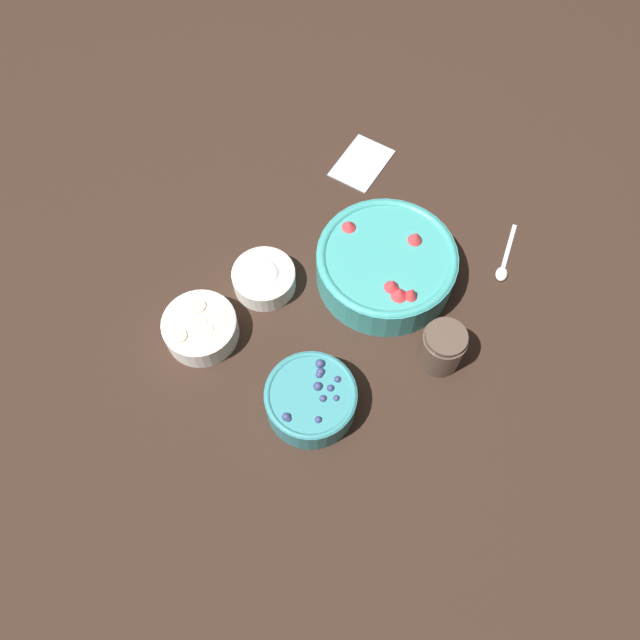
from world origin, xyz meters
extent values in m
plane|color=black|center=(0.00, 0.00, 0.00)|extent=(4.00, 4.00, 0.00)
cylinder|color=teal|center=(0.11, -0.03, 0.04)|extent=(0.26, 0.26, 0.07)
torus|color=teal|center=(0.11, -0.03, 0.07)|extent=(0.26, 0.26, 0.02)
cylinder|color=red|center=(0.11, -0.03, 0.06)|extent=(0.20, 0.20, 0.02)
cone|color=red|center=(0.06, -0.07, 0.08)|extent=(0.04, 0.04, 0.03)
cone|color=red|center=(0.12, 0.07, 0.08)|extent=(0.04, 0.04, 0.02)
cone|color=red|center=(0.06, -0.10, 0.08)|extent=(0.03, 0.03, 0.03)
cone|color=red|center=(0.05, -0.09, 0.08)|extent=(0.05, 0.05, 0.02)
cone|color=red|center=(0.16, -0.05, 0.08)|extent=(0.04, 0.04, 0.03)
cylinder|color=teal|center=(-0.18, -0.07, 0.03)|extent=(0.15, 0.15, 0.06)
torus|color=teal|center=(-0.18, -0.07, 0.06)|extent=(0.15, 0.15, 0.01)
cylinder|color=navy|center=(-0.18, -0.07, 0.05)|extent=(0.12, 0.12, 0.02)
sphere|color=navy|center=(-0.15, -0.06, 0.06)|extent=(0.01, 0.01, 0.01)
sphere|color=navy|center=(-0.16, -0.07, 0.06)|extent=(0.01, 0.01, 0.01)
sphere|color=navy|center=(-0.21, -0.10, 0.06)|extent=(0.01, 0.01, 0.01)
sphere|color=navy|center=(-0.18, -0.09, 0.06)|extent=(0.01, 0.01, 0.01)
sphere|color=navy|center=(-0.13, -0.05, 0.06)|extent=(0.02, 0.02, 0.02)
sphere|color=navy|center=(-0.15, -0.09, 0.06)|extent=(0.01, 0.01, 0.01)
sphere|color=navy|center=(-0.24, -0.06, 0.06)|extent=(0.01, 0.01, 0.01)
sphere|color=navy|center=(-0.13, -0.09, 0.06)|extent=(0.01, 0.01, 0.01)
sphere|color=navy|center=(-0.24, -0.06, 0.06)|extent=(0.01, 0.01, 0.01)
sphere|color=navy|center=(-0.16, -0.11, 0.06)|extent=(0.01, 0.01, 0.01)
sphere|color=navy|center=(-0.14, -0.06, 0.06)|extent=(0.01, 0.01, 0.01)
cylinder|color=white|center=(-0.19, 0.17, 0.02)|extent=(0.13, 0.13, 0.05)
torus|color=white|center=(-0.19, 0.17, 0.05)|extent=(0.13, 0.13, 0.01)
cylinder|color=beige|center=(-0.19, 0.17, 0.04)|extent=(0.10, 0.10, 0.01)
cylinder|color=beige|center=(-0.19, 0.13, 0.05)|extent=(0.03, 0.03, 0.00)
cylinder|color=beige|center=(-0.16, 0.14, 0.05)|extent=(0.03, 0.03, 0.00)
cylinder|color=beige|center=(-0.23, 0.18, 0.05)|extent=(0.03, 0.03, 0.01)
cylinder|color=beige|center=(-0.20, 0.15, 0.05)|extent=(0.03, 0.03, 0.01)
cylinder|color=beige|center=(-0.16, 0.15, 0.05)|extent=(0.03, 0.03, 0.00)
cylinder|color=beige|center=(-0.19, 0.17, 0.05)|extent=(0.03, 0.03, 0.01)
cylinder|color=beige|center=(-0.17, 0.19, 0.05)|extent=(0.03, 0.03, 0.01)
cylinder|color=white|center=(-0.04, 0.14, 0.02)|extent=(0.12, 0.12, 0.04)
torus|color=white|center=(-0.04, 0.14, 0.04)|extent=(0.12, 0.12, 0.01)
cylinder|color=white|center=(-0.04, 0.14, 0.03)|extent=(0.09, 0.09, 0.01)
ellipsoid|color=white|center=(-0.04, 0.14, 0.04)|extent=(0.06, 0.06, 0.03)
cylinder|color=#4C3D33|center=(0.02, -0.20, 0.04)|extent=(0.08, 0.08, 0.08)
cylinder|color=#512D1E|center=(0.02, -0.20, 0.03)|extent=(0.06, 0.06, 0.06)
cylinder|color=#4C3D33|center=(0.02, -0.20, 0.08)|extent=(0.07, 0.07, 0.01)
cube|color=#B2BCC6|center=(0.31, 0.16, 0.00)|extent=(0.14, 0.10, 0.01)
cube|color=silver|center=(0.30, -0.18, 0.00)|extent=(0.11, 0.04, 0.01)
ellipsoid|color=silver|center=(0.24, -0.20, 0.01)|extent=(0.04, 0.03, 0.01)
camera|label=1|loc=(-0.45, -0.29, 1.01)|focal=35.00mm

